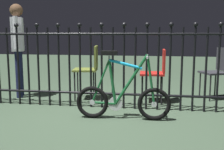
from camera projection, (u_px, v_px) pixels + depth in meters
ground_plane at (98, 119)px, 3.60m from camera, size 20.00×20.00×0.00m
iron_fence at (100, 63)px, 4.06m from camera, size 4.72×0.07×1.29m
bicycle at (123, 97)px, 3.55m from camera, size 1.21×0.40×0.87m
chair_olive at (90, 66)px, 4.60m from camera, size 0.43×0.43×0.88m
chair_red at (157, 70)px, 4.40m from camera, size 0.39×0.39×0.84m
chair_charcoal at (218, 68)px, 4.65m from camera, size 0.49×0.49×0.85m
person_visitor at (18, 43)px, 4.72m from camera, size 0.28×0.45×1.57m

